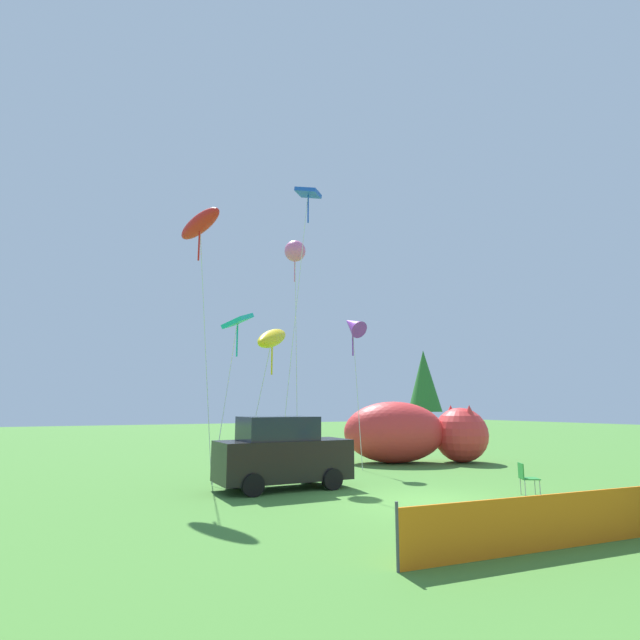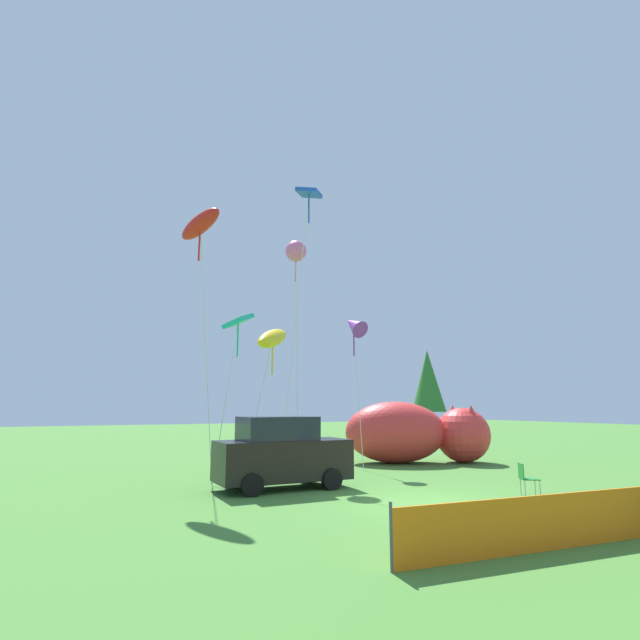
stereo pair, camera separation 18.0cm
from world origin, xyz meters
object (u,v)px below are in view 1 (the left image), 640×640
kite_pink_octopus (295,252)px  kite_blue_box (308,199)px  folding_chair (526,476)px  parked_car (282,453)px  kite_yellow_hero (272,338)px  kite_teal_diamond (237,323)px  kite_purple_delta (353,325)px  inflatable_cat (412,434)px  kite_red_lizard (200,225)px

kite_pink_octopus → kite_blue_box: bearing=-70.9°
folding_chair → kite_pink_octopus: bearing=145.2°
parked_car → kite_yellow_hero: kite_yellow_hero is taller
folding_chair → kite_teal_diamond: size_ratio=0.15×
kite_pink_octopus → kite_yellow_hero: bearing=-134.2°
parked_car → kite_purple_delta: size_ratio=0.62×
parked_car → folding_chair: size_ratio=4.58×
folding_chair → inflatable_cat: size_ratio=0.13×
kite_blue_box → kite_pink_octopus: kite_blue_box is taller
inflatable_cat → kite_purple_delta: 5.57m
kite_teal_diamond → kite_red_lizard: bearing=-152.1°
parked_car → kite_pink_octopus: 8.85m
folding_chair → kite_yellow_hero: 9.17m
inflatable_cat → folding_chair: bearing=-82.4°
parked_car → kite_yellow_hero: bearing=77.2°
inflatable_cat → kite_yellow_hero: kite_yellow_hero is taller
folding_chair → kite_teal_diamond: bearing=162.3°
kite_teal_diamond → kite_purple_delta: bearing=5.5°
kite_red_lizard → kite_yellow_hero: bearing=2.4°
parked_car → kite_red_lizard: bearing=137.0°
kite_teal_diamond → inflatable_cat: bearing=5.6°
parked_car → kite_yellow_hero: (0.50, 2.22, 3.78)m
kite_blue_box → kite_pink_octopus: size_ratio=1.23×
kite_pink_octopus → inflatable_cat: bearing=-0.3°
inflatable_cat → kite_teal_diamond: 9.38m
kite_red_lizard → kite_teal_diamond: (1.71, 0.91, -3.15)m
kite_blue_box → kite_teal_diamond: size_ratio=1.94×
kite_yellow_hero → kite_purple_delta: bearing=17.4°
parked_car → kite_teal_diamond: 5.33m
kite_red_lizard → kite_teal_diamond: 3.70m
inflatable_cat → kite_teal_diamond: kite_teal_diamond is taller
kite_teal_diamond → kite_purple_delta: size_ratio=0.91×
parked_car → kite_yellow_hero: 4.41m
kite_yellow_hero → parked_car: bearing=-102.6°
kite_blue_box → kite_teal_diamond: 6.14m
folding_chair → kite_purple_delta: size_ratio=0.14×
inflatable_cat → kite_blue_box: (-5.47, -0.66, 9.60)m
kite_red_lizard → kite_teal_diamond: size_ratio=1.57×
folding_chair → kite_pink_octopus: (-3.52, 7.92, 8.19)m
kite_yellow_hero → kite_purple_delta: 4.42m
parked_car → inflatable_cat: (7.80, 3.83, 0.18)m
kite_blue_box → kite_purple_delta: 5.55m
folding_chair → kite_yellow_hero: kite_yellow_hero is taller
parked_car → kite_red_lizard: (-2.27, 2.10, 7.52)m
kite_pink_octopus → kite_teal_diamond: bearing=-162.2°
kite_red_lizard → parked_car: bearing=-42.8°
folding_chair → parked_car: bearing=175.3°
folding_chair → kite_red_lizard: size_ratio=0.10×
inflatable_cat → kite_red_lizard: kite_red_lizard is taller
inflatable_cat → parked_car: bearing=-130.8°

